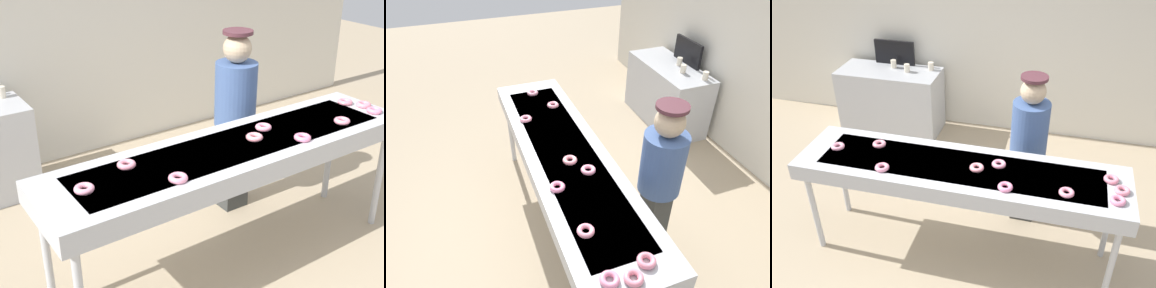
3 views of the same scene
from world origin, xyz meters
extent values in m
plane|color=tan|center=(0.00, 0.00, 0.00)|extent=(16.00, 16.00, 0.00)
cube|color=silver|center=(0.00, 2.56, 1.52)|extent=(8.00, 0.12, 3.05)
cube|color=#B7BABF|center=(0.00, 0.00, 0.95)|extent=(2.91, 0.71, 0.15)
cube|color=slate|center=(0.00, 0.00, 0.98)|extent=(2.48, 0.50, 0.08)
cylinder|color=#B7BABF|center=(1.36, -0.28, 0.43)|extent=(0.06, 0.06, 0.87)
cylinder|color=#B7BABF|center=(-1.36, 0.28, 0.43)|extent=(0.06, 0.06, 0.87)
cylinder|color=#B7BABF|center=(1.36, 0.28, 0.43)|extent=(0.06, 0.06, 0.87)
torus|color=pink|center=(0.33, 0.09, 1.04)|extent=(0.14, 0.14, 0.04)
torus|color=pink|center=(0.16, -0.01, 1.04)|extent=(0.17, 0.17, 0.04)
torus|color=pink|center=(0.92, -0.16, 1.04)|extent=(0.15, 0.15, 0.04)
torus|color=pink|center=(1.35, -0.02, 1.04)|extent=(0.17, 0.17, 0.04)
torus|color=pink|center=(-0.81, 0.13, 1.04)|extent=(0.15, 0.15, 0.04)
torus|color=pink|center=(0.44, -0.21, 1.04)|extent=(0.14, 0.14, 0.04)
torus|color=pink|center=(1.31, -0.16, 1.04)|extent=(0.17, 0.17, 0.04)
torus|color=pink|center=(1.27, 0.11, 1.04)|extent=(0.17, 0.17, 0.04)
torus|color=pink|center=(-1.16, 0.00, 1.04)|extent=(0.14, 0.14, 0.04)
torus|color=pink|center=(-0.63, -0.21, 1.04)|extent=(0.17, 0.17, 0.04)
cube|color=#353736|center=(0.53, 0.67, 0.41)|extent=(0.24, 0.18, 0.82)
cylinder|color=#3F598C|center=(0.53, 0.67, 1.10)|extent=(0.36, 0.36, 0.55)
sphere|color=tan|center=(0.53, 0.67, 1.49)|extent=(0.24, 0.24, 0.24)
cylinder|color=#4A262E|center=(0.53, 0.67, 1.63)|extent=(0.25, 0.25, 0.03)
cylinder|color=beige|center=(-1.01, 2.27, 0.95)|extent=(0.08, 0.08, 0.11)
camera|label=1|loc=(-2.13, -2.54, 2.58)|focal=48.17mm
camera|label=2|loc=(2.37, -0.75, 2.89)|focal=32.67mm
camera|label=3|loc=(0.78, -2.87, 3.14)|focal=39.36mm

